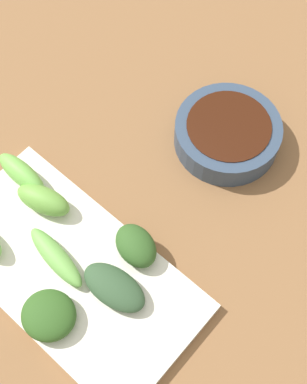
{
  "coord_description": "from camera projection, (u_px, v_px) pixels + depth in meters",
  "views": [
    {
      "loc": [
        0.19,
        0.17,
        0.6
      ],
      "look_at": [
        -0.01,
        -0.01,
        0.05
      ],
      "focal_mm": 49.73,
      "sensor_mm": 36.0,
      "label": 1
    }
  ],
  "objects": [
    {
      "name": "sauce_bowl",
      "position": [
        229.0,
        134.0,
        0.66
      ],
      "size": [
        0.13,
        0.13,
        0.04
      ],
      "color": "#324359",
      "rests_on": "tabletop"
    },
    {
      "name": "broccoli_leafy_4",
      "position": [
        48.0,
        315.0,
        0.55
      ],
      "size": [
        0.07,
        0.07,
        0.02
      ],
      "primitive_type": "ellipsoid",
      "rotation": [
        0.0,
        0.0,
        0.32
      ],
      "color": "#2D541E",
      "rests_on": "serving_plate"
    },
    {
      "name": "broccoli_leafy_2",
      "position": [
        114.0,
        287.0,
        0.57
      ],
      "size": [
        0.05,
        0.08,
        0.02
      ],
      "primitive_type": "ellipsoid",
      "rotation": [
        0.0,
        0.0,
        0.11
      ],
      "color": "#304D2F",
      "rests_on": "serving_plate"
    },
    {
      "name": "tabletop",
      "position": [
        154.0,
        219.0,
        0.64
      ],
      "size": [
        2.1,
        2.1,
        0.02
      ],
      "primitive_type": "cube",
      "color": "brown",
      "rests_on": "ground"
    },
    {
      "name": "broccoli_stalk_5",
      "position": [
        43.0,
        200.0,
        0.61
      ],
      "size": [
        0.05,
        0.07,
        0.03
      ],
      "primitive_type": "ellipsoid",
      "rotation": [
        0.0,
        0.0,
        0.29
      ],
      "color": "#68A33F",
      "rests_on": "serving_plate"
    },
    {
      "name": "serving_plate",
      "position": [
        70.0,
        271.0,
        0.59
      ],
      "size": [
        0.16,
        0.3,
        0.01
      ],
      "primitive_type": "cube",
      "color": "silver",
      "rests_on": "tabletop"
    },
    {
      "name": "broccoli_stalk_6",
      "position": [
        56.0,
        257.0,
        0.58
      ],
      "size": [
        0.03,
        0.09,
        0.02
      ],
      "primitive_type": "ellipsoid",
      "rotation": [
        0.0,
        0.0,
        -0.13
      ],
      "color": "#6AAB4B",
      "rests_on": "serving_plate"
    },
    {
      "name": "broccoli_stalk_3",
      "position": [
        22.0,
        173.0,
        0.63
      ],
      "size": [
        0.03,
        0.07,
        0.03
      ],
      "primitive_type": "ellipsoid",
      "rotation": [
        0.0,
        0.0,
        -0.01
      ],
      "color": "#6EB84B",
      "rests_on": "serving_plate"
    },
    {
      "name": "broccoli_leafy_1",
      "position": [
        136.0,
        246.0,
        0.58
      ],
      "size": [
        0.05,
        0.06,
        0.03
      ],
      "primitive_type": "ellipsoid",
      "rotation": [
        0.0,
        0.0,
        -0.25
      ],
      "color": "#2E5421",
      "rests_on": "serving_plate"
    }
  ]
}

